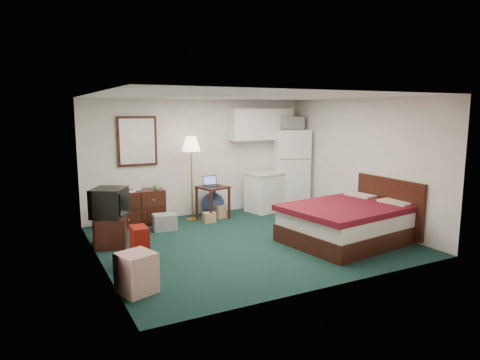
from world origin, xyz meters
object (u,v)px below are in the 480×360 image
kitchen_counter (265,192)px  suitcase (140,246)px  fridge (290,169)px  bed (347,224)px  dresser (139,207)px  floor_lamp (192,179)px  tv_stand (111,231)px  desk (213,202)px

kitchen_counter → suitcase: kitchen_counter is taller
fridge → bed: size_ratio=0.91×
dresser → floor_lamp: (1.08, -0.16, 0.52)m
kitchen_counter → tv_stand: 3.77m
bed → tv_stand: bearing=148.5°
dresser → tv_stand: 1.41m
dresser → kitchen_counter: 2.86m
floor_lamp → bed: (1.83, -2.64, -0.55)m
dresser → fridge: size_ratio=0.55×
suitcase → floor_lamp: bearing=52.5°
desk → bed: desk is taller
desk → bed: bearing=-76.6°
floor_lamp → tv_stand: size_ratio=3.16×
floor_lamp → tv_stand: 2.20m
desk → bed: size_ratio=0.34×
desk → fridge: (2.05, 0.17, 0.57)m
desk → suitcase: bearing=-151.0°
tv_stand → suitcase: 1.11m
bed → tv_stand: bed is taller
floor_lamp → desk: floor_lamp is taller
desk → tv_stand: desk is taller
dresser → kitchen_counter: size_ratio=1.19×
bed → desk: bearing=111.1°
fridge → bed: fridge is taller
desk → kitchen_counter: 1.34m
bed → floor_lamp: bearing=117.1°
tv_stand → suitcase: suitcase is taller
dresser → floor_lamp: size_ratio=0.58×
desk → dresser: bearing=155.3°
floor_lamp → suitcase: bearing=-127.8°
suitcase → dresser: bearing=76.6°
fridge → tv_stand: size_ratio=3.32×
kitchen_counter → tv_stand: size_ratio=1.54×
dresser → tv_stand: dresser is taller
bed → fridge: bearing=68.9°
floor_lamp → suitcase: size_ratio=3.01×
dresser → floor_lamp: 1.21m
floor_lamp → bed: bearing=-55.3°
dresser → desk: size_ratio=1.47×
kitchen_counter → desk: bearing=170.7°
floor_lamp → suitcase: (-1.64, -2.11, -0.58)m
desk → fridge: fridge is taller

